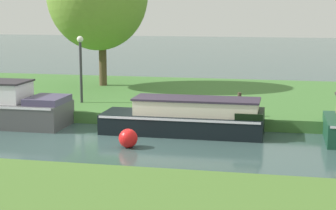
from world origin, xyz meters
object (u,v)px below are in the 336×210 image
(black_narrowboat, at_px, (188,118))
(lamp_post, at_px, (81,60))
(mooring_post_near, at_px, (239,104))
(channel_buoy, at_px, (128,138))

(black_narrowboat, distance_m, lamp_post, 5.45)
(black_narrowboat, height_order, lamp_post, lamp_post)
(mooring_post_near, relative_size, channel_buoy, 1.45)
(black_narrowboat, relative_size, lamp_post, 2.03)
(mooring_post_near, distance_m, channel_buoy, 4.39)
(black_narrowboat, relative_size, channel_buoy, 9.36)
(lamp_post, distance_m, channel_buoy, 5.94)
(black_narrowboat, distance_m, channel_buoy, 2.51)
(black_narrowboat, xyz_separation_m, lamp_post, (-4.54, 2.63, 1.49))
(lamp_post, distance_m, mooring_post_near, 6.33)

